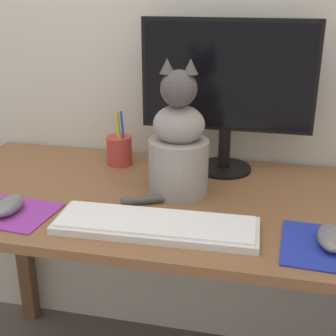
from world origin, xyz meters
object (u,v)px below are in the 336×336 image
at_px(computer_mouse_left, 9,206).
at_px(computer_mouse_right, 331,238).
at_px(pen_cup, 119,150).
at_px(monitor, 227,86).
at_px(keyboard, 156,225).
at_px(cat, 178,146).

height_order(computer_mouse_left, computer_mouse_right, computer_mouse_left).
bearing_deg(pen_cup, monitor, 3.62).
distance_m(monitor, keyboard, 0.49).
relative_size(computer_mouse_right, cat, 0.31).
height_order(keyboard, computer_mouse_right, computer_mouse_right).
distance_m(keyboard, computer_mouse_left, 0.37).
relative_size(keyboard, pen_cup, 2.71).
height_order(monitor, keyboard, monitor).
distance_m(monitor, computer_mouse_right, 0.54).
bearing_deg(computer_mouse_right, keyboard, -178.60).
bearing_deg(pen_cup, computer_mouse_left, -112.40).
height_order(computer_mouse_right, cat, cat).
bearing_deg(monitor, cat, -117.45).
relative_size(monitor, cat, 1.38).
height_order(keyboard, cat, cat).
bearing_deg(cat, keyboard, -97.83).
distance_m(monitor, computer_mouse_left, 0.68).
height_order(keyboard, computer_mouse_left, computer_mouse_left).
bearing_deg(keyboard, computer_mouse_right, -0.25).
bearing_deg(keyboard, pen_cup, 117.08).
distance_m(keyboard, computer_mouse_right, 0.39).
distance_m(cat, pen_cup, 0.30).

